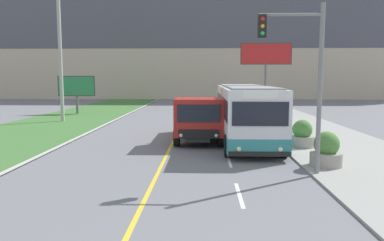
# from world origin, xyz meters

# --- Properties ---
(apartment_block_background) EXTENTS (80.00, 8.04, 23.37)m
(apartment_block_background) POSITION_xyz_m (0.00, 61.47, 11.68)
(apartment_block_background) COLOR #BCAD93
(apartment_block_background) RESTS_ON ground_plane
(city_bus) EXTENTS (2.75, 11.46, 3.04)m
(city_bus) POSITION_xyz_m (3.96, 17.69, 1.55)
(city_bus) COLOR silver
(city_bus) RESTS_ON ground_plane
(dump_truck) EXTENTS (2.56, 6.55, 2.43)m
(dump_truck) POSITION_xyz_m (1.43, 16.88, 1.22)
(dump_truck) COLOR black
(dump_truck) RESTS_ON ground_plane
(utility_pole_far) EXTENTS (1.80, 0.28, 11.21)m
(utility_pole_far) POSITION_xyz_m (-9.62, 26.30, 5.66)
(utility_pole_far) COLOR #9E9E99
(utility_pole_far) RESTS_ON ground_plane
(traffic_light_mast) EXTENTS (2.28, 0.32, 6.03)m
(traffic_light_mast) POSITION_xyz_m (5.10, 10.16, 3.83)
(traffic_light_mast) COLOR slate
(traffic_light_mast) RESTS_ON ground_plane
(billboard_large) EXTENTS (5.40, 0.24, 7.15)m
(billboard_large) POSITION_xyz_m (8.24, 37.31, 5.67)
(billboard_large) COLOR #59595B
(billboard_large) RESTS_ON ground_plane
(billboard_small) EXTENTS (3.58, 0.24, 3.66)m
(billboard_small) POSITION_xyz_m (-10.60, 32.66, 2.58)
(billboard_small) COLOR #59595B
(billboard_small) RESTS_ON ground_plane
(planter_round_near) EXTENTS (1.22, 1.22, 1.35)m
(planter_round_near) POSITION_xyz_m (6.41, 11.28, 0.67)
(planter_round_near) COLOR gray
(planter_round_near) RESTS_ON sidewalk_right
(planter_round_second) EXTENTS (1.21, 1.21, 1.34)m
(planter_round_second) POSITION_xyz_m (6.54, 15.35, 0.66)
(planter_round_second) COLOR gray
(planter_round_second) RESTS_ON sidewalk_right
(planter_round_third) EXTENTS (1.06, 1.06, 1.26)m
(planter_round_third) POSITION_xyz_m (6.56, 19.42, 0.63)
(planter_round_third) COLOR gray
(planter_round_third) RESTS_ON sidewalk_right
(planter_round_far) EXTENTS (1.13, 1.13, 1.31)m
(planter_round_far) POSITION_xyz_m (6.55, 23.49, 0.66)
(planter_round_far) COLOR gray
(planter_round_far) RESTS_ON sidewalk_right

